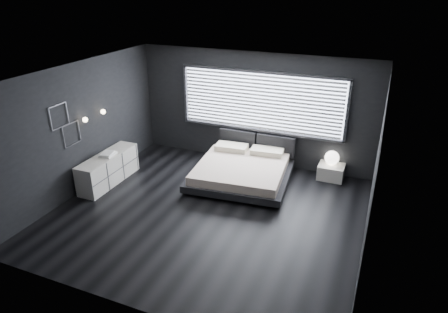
% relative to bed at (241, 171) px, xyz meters
% --- Properties ---
extents(room, '(6.04, 6.00, 2.80)m').
position_rel_bed_xyz_m(room, '(-0.14, -1.57, 1.14)').
color(room, black).
rests_on(room, ground).
extents(window, '(4.14, 0.09, 1.52)m').
position_rel_bed_xyz_m(window, '(0.06, 1.13, 1.35)').
color(window, white).
rests_on(window, ground).
extents(headboard, '(1.96, 0.16, 0.52)m').
position_rel_bed_xyz_m(headboard, '(0.00, 1.07, 0.31)').
color(headboard, black).
rests_on(headboard, ground).
extents(sconce_near, '(0.18, 0.11, 0.11)m').
position_rel_bed_xyz_m(sconce_near, '(-3.02, -1.52, 1.34)').
color(sconce_near, silver).
rests_on(sconce_near, ground).
extents(sconce_far, '(0.18, 0.11, 0.11)m').
position_rel_bed_xyz_m(sconce_far, '(-3.02, -0.92, 1.34)').
color(sconce_far, silver).
rests_on(sconce_far, ground).
extents(wall_art_upper, '(0.01, 0.48, 0.48)m').
position_rel_bed_xyz_m(wall_art_upper, '(-3.12, -2.12, 1.59)').
color(wall_art_upper, '#47474C').
rests_on(wall_art_upper, ground).
extents(wall_art_lower, '(0.01, 0.48, 0.48)m').
position_rel_bed_xyz_m(wall_art_lower, '(-3.12, -1.87, 1.12)').
color(wall_art_lower, '#47474C').
rests_on(wall_art_lower, ground).
extents(bed, '(2.40, 2.31, 0.57)m').
position_rel_bed_xyz_m(bed, '(0.00, 0.00, 0.00)').
color(bed, black).
rests_on(bed, ground).
extents(nightstand, '(0.59, 0.49, 0.35)m').
position_rel_bed_xyz_m(nightstand, '(1.92, 0.93, -0.09)').
color(nightstand, silver).
rests_on(nightstand, ground).
extents(orb_lamp, '(0.33, 0.33, 0.33)m').
position_rel_bed_xyz_m(orb_lamp, '(1.90, 0.98, 0.25)').
color(orb_lamp, white).
rests_on(orb_lamp, nightstand).
extents(dresser, '(0.49, 1.71, 0.68)m').
position_rel_bed_xyz_m(dresser, '(-2.81, -1.23, 0.08)').
color(dresser, silver).
rests_on(dresser, ground).
extents(book_stack, '(0.32, 0.40, 0.08)m').
position_rel_bed_xyz_m(book_stack, '(-2.79, -1.23, 0.45)').
color(book_stack, white).
rests_on(book_stack, dresser).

